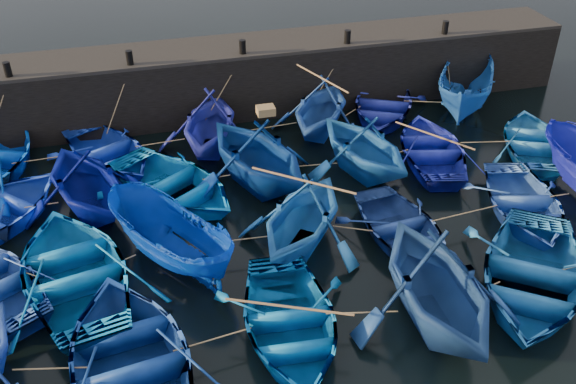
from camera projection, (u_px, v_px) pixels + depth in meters
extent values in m
plane|color=black|center=(319.00, 279.00, 16.96)|extent=(120.00, 120.00, 0.00)
cube|color=black|center=(240.00, 79.00, 24.71)|extent=(26.00, 2.50, 2.50)
cube|color=black|center=(238.00, 46.00, 23.98)|extent=(26.00, 2.50, 0.12)
cylinder|color=black|center=(7.00, 69.00, 21.38)|extent=(0.24, 0.24, 0.50)
cylinder|color=black|center=(129.00, 58.00, 22.24)|extent=(0.24, 0.24, 0.50)
cylinder|color=black|center=(243.00, 47.00, 23.09)|extent=(0.24, 0.24, 0.50)
cylinder|color=black|center=(347.00, 37.00, 23.94)|extent=(0.24, 0.24, 0.50)
cylinder|color=black|center=(445.00, 27.00, 24.80)|extent=(0.24, 0.24, 0.50)
imported|color=#1333BB|center=(108.00, 152.00, 21.58)|extent=(4.86, 5.43, 0.93)
imported|color=#202799|center=(209.00, 122.00, 22.05)|extent=(4.76, 5.13, 2.22)
imported|color=#224FA5|center=(321.00, 107.00, 23.08)|extent=(5.22, 5.37, 2.16)
imported|color=navy|center=(382.00, 105.00, 24.53)|extent=(5.09, 5.65, 0.96)
imported|color=#174E95|center=(466.00, 88.00, 24.51)|extent=(4.57, 5.51, 2.05)
imported|color=#000B74|center=(86.00, 181.00, 18.79)|extent=(5.13, 5.50, 2.36)
imported|color=blue|center=(174.00, 185.00, 19.83)|extent=(5.68, 6.05, 1.02)
imported|color=navy|center=(257.00, 152.00, 20.01)|extent=(5.65, 6.01, 2.53)
imported|color=#1656A2|center=(364.00, 144.00, 20.71)|extent=(4.78, 5.16, 2.24)
imported|color=#18219F|center=(432.00, 148.00, 21.80)|extent=(4.17, 5.13, 0.94)
imported|color=blue|center=(534.00, 141.00, 22.28)|extent=(4.59, 5.21, 0.90)
imported|color=#045CA8|center=(75.00, 271.00, 16.37)|extent=(5.00, 6.21, 1.14)
imported|color=#002F9F|center=(169.00, 240.00, 16.94)|extent=(3.90, 4.66, 1.73)
imported|color=blue|center=(302.00, 215.00, 17.49)|extent=(5.40, 5.49, 2.19)
imported|color=navy|center=(402.00, 229.00, 18.06)|extent=(3.37, 4.41, 0.85)
imported|color=blue|center=(524.00, 204.00, 19.07)|extent=(4.08, 5.01, 0.91)
imported|color=navy|center=(131.00, 358.00, 13.95)|extent=(4.63, 5.97, 1.14)
imported|color=#0458A1|center=(289.00, 323.00, 14.96)|extent=(3.69, 4.90, 0.96)
imported|color=navy|center=(437.00, 282.00, 14.97)|extent=(4.25, 4.90, 2.55)
imported|color=#135690|center=(532.00, 275.00, 16.23)|extent=(6.30, 6.63, 1.12)
cube|color=olive|center=(266.00, 111.00, 19.31)|extent=(0.54, 0.43, 0.25)
cylinder|color=tan|center=(46.00, 158.00, 21.07)|extent=(2.15, 0.13, 0.04)
cylinder|color=tan|center=(160.00, 143.00, 21.95)|extent=(1.70, 0.15, 0.04)
cylinder|color=tan|center=(266.00, 128.00, 22.87)|extent=(2.27, 0.21, 0.04)
cylinder|color=tan|center=(352.00, 111.00, 23.93)|extent=(0.93, 0.71, 0.04)
cylinder|color=tan|center=(424.00, 102.00, 24.63)|extent=(1.39, 0.54, 0.04)
cylinder|color=tan|center=(41.00, 205.00, 18.84)|extent=(0.95, 0.06, 0.04)
cylinder|color=tan|center=(132.00, 191.00, 19.47)|extent=(0.72, 0.20, 0.04)
cylinder|color=tan|center=(216.00, 177.00, 20.11)|extent=(0.88, 0.08, 0.04)
cylinder|color=tan|center=(311.00, 165.00, 20.72)|extent=(1.71, 0.20, 0.04)
cylinder|color=tan|center=(398.00, 153.00, 21.39)|extent=(0.80, 0.26, 0.04)
cylinder|color=tan|center=(484.00, 142.00, 21.99)|extent=(1.87, 0.42, 0.04)
cylinder|color=tan|center=(32.00, 275.00, 16.26)|extent=(0.32, 0.27, 0.04)
cylinder|color=tan|center=(124.00, 260.00, 16.75)|extent=(0.66, 0.30, 0.04)
cylinder|color=tan|center=(237.00, 240.00, 17.46)|extent=(1.84, 0.16, 0.04)
cylinder|color=tan|center=(353.00, 228.00, 17.89)|extent=(1.02, 0.54, 0.04)
cylinder|color=tan|center=(465.00, 213.00, 18.50)|extent=(2.19, 0.25, 0.04)
cylinder|color=tan|center=(560.00, 195.00, 19.27)|extent=(0.62, 0.04, 0.04)
cylinder|color=tan|center=(51.00, 369.00, 13.74)|extent=(1.59, 0.39, 0.04)
cylinder|color=tan|center=(213.00, 339.00, 14.44)|extent=(1.82, 0.27, 0.04)
cylinder|color=tan|center=(362.00, 313.00, 15.14)|extent=(1.69, 0.40, 0.04)
cylinder|color=tan|center=(484.00, 290.00, 15.80)|extent=(1.09, 0.35, 0.04)
cylinder|color=tan|center=(119.00, 100.00, 22.39)|extent=(1.20, 0.92, 2.09)
cylinder|color=tan|center=(224.00, 88.00, 23.24)|extent=(1.70, 0.81, 2.09)
cylinder|color=tan|center=(329.00, 75.00, 24.17)|extent=(1.63, 0.63, 2.09)
cylinder|color=tan|center=(360.00, 68.00, 24.73)|extent=(1.15, 0.13, 2.09)
cylinder|color=tan|center=(448.00, 61.00, 25.29)|extent=(0.35, 0.46, 2.08)
cylinder|color=#99724C|center=(321.00, 78.00, 22.46)|extent=(1.08, 2.84, 0.06)
cylinder|color=#99724C|center=(434.00, 135.00, 21.52)|extent=(1.77, 2.49, 0.06)
cylinder|color=#99724C|center=(303.00, 180.00, 16.87)|extent=(2.34, 1.97, 0.06)
cylinder|color=#99724C|center=(289.00, 307.00, 14.67)|extent=(2.74, 1.32, 0.06)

